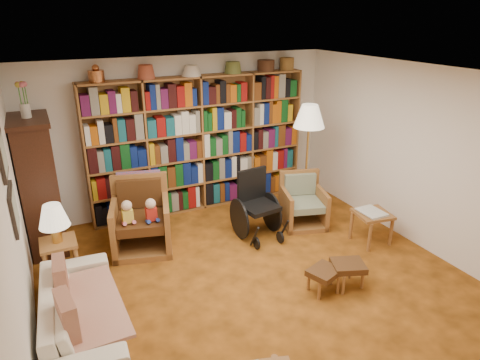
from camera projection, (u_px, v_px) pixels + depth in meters
floor at (255, 279)px, 5.35m from camera, size 5.00×5.00×0.00m
ceiling at (258, 75)px, 4.44m from camera, size 5.00×5.00×0.00m
wall_back at (185, 134)px, 6.99m from camera, size 5.00×0.00×5.00m
wall_front at (434, 317)px, 2.80m from camera, size 5.00×0.00×5.00m
wall_left at (13, 232)px, 3.89m from camera, size 0.00×5.00×5.00m
wall_right at (416, 157)px, 5.91m from camera, size 0.00×5.00×5.00m
bookshelf at (200, 140)px, 6.96m from camera, size 3.60×0.30×2.42m
curio_cabinet at (39, 184)px, 5.77m from camera, size 0.50×0.95×2.40m
framed_pictures at (8, 182)px, 4.01m from camera, size 0.03×0.52×0.97m
sofa at (81, 311)px, 4.36m from camera, size 1.89×0.83×0.54m
sofa_throw at (86, 308)px, 4.37m from camera, size 0.74×1.34×0.04m
cushion_left at (62, 282)px, 4.53m from camera, size 0.15×0.40×0.40m
cushion_right at (68, 322)px, 3.95m from camera, size 0.18×0.43×0.42m
side_table_lamp at (59, 251)px, 5.21m from camera, size 0.42×0.42×0.53m
table_lamp at (53, 217)px, 5.04m from camera, size 0.36×0.36×0.49m
armchair_leather at (139, 219)px, 6.00m from camera, size 0.99×1.01×1.01m
armchair_sage at (300, 204)px, 6.69m from camera, size 0.82×0.83×0.80m
wheelchair at (256, 206)px, 6.28m from camera, size 0.57×0.79×0.99m
floor_lamp at (309, 121)px, 6.51m from camera, size 0.48×0.48×1.82m
side_table_papers at (372, 217)px, 6.07m from camera, size 0.54×0.54×0.50m
footstool_a at (324, 274)px, 5.02m from camera, size 0.44×0.41×0.31m
footstool_b at (348, 267)px, 5.12m from camera, size 0.47×0.44×0.32m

